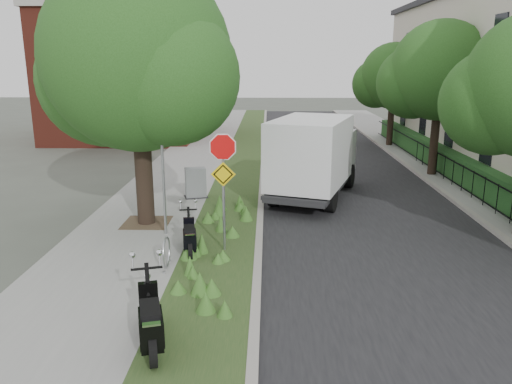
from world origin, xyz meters
TOP-DOWN VIEW (x-y plane):
  - ground at (0.00, 0.00)m, footprint 120.00×120.00m
  - sidewalk_near at (-4.25, 10.00)m, footprint 3.50×60.00m
  - verge at (-1.50, 10.00)m, footprint 2.00×60.00m
  - kerb_near at (-0.50, 10.00)m, footprint 0.20×60.00m
  - road at (3.00, 10.00)m, footprint 7.00×60.00m
  - kerb_far at (6.50, 10.00)m, footprint 0.20×60.00m
  - footpath_far at (8.20, 10.00)m, footprint 3.20×60.00m
  - street_tree_main at (-4.08, 2.86)m, footprint 6.21×5.54m
  - bare_post at (-3.20, 1.80)m, footprint 0.08×0.08m
  - bike_hoop at (-2.70, -0.60)m, footprint 0.06×0.78m
  - sign_assembly at (-1.40, 0.58)m, footprint 0.94×0.08m
  - fence_far at (7.20, 10.00)m, footprint 0.04×24.00m
  - hedge_far at (7.90, 10.00)m, footprint 1.00×24.00m
  - brick_building at (-9.50, 22.00)m, footprint 9.40×10.40m
  - far_tree_b at (6.94, 10.05)m, footprint 4.83×4.31m
  - far_tree_c at (6.94, 18.04)m, footprint 4.37×3.89m
  - scooter_near at (-2.24, -4.20)m, footprint 0.73×1.89m
  - scooter_far at (-2.27, 0.28)m, footprint 0.51×1.60m
  - box_truck at (1.43, 6.27)m, footprint 3.87×6.08m
  - utility_cabinet at (-2.90, 5.84)m, footprint 0.94×0.75m

SIDE VIEW (x-z plane):
  - ground at x=0.00m, z-range 0.00..0.00m
  - road at x=3.00m, z-range 0.00..0.01m
  - sidewalk_near at x=-4.25m, z-range 0.00..0.12m
  - verge at x=-1.50m, z-range 0.00..0.12m
  - footpath_far at x=8.20m, z-range 0.00..0.12m
  - kerb_near at x=-0.50m, z-range 0.00..0.13m
  - kerb_far at x=6.50m, z-range 0.00..0.13m
  - scooter_far at x=-2.27m, z-range 0.11..0.87m
  - bike_hoop at x=-2.70m, z-range 0.11..0.88m
  - scooter_near at x=-2.24m, z-range 0.11..1.02m
  - utility_cabinet at x=-2.90m, z-range 0.10..1.19m
  - fence_far at x=7.20m, z-range 0.17..1.17m
  - hedge_far at x=7.90m, z-range 0.12..1.22m
  - box_truck at x=1.43m, z-range 0.39..2.96m
  - bare_post at x=-3.20m, z-range 0.12..4.12m
  - sign_assembly at x=-1.40m, z-range 0.72..3.94m
  - far_tree_c at x=6.94m, z-range 0.99..6.92m
  - brick_building at x=-9.50m, z-range 0.06..8.36m
  - far_tree_b at x=6.94m, z-range 1.09..7.65m
  - street_tree_main at x=-4.08m, z-range 0.97..8.63m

